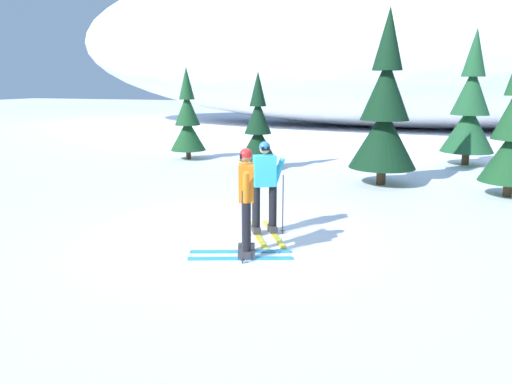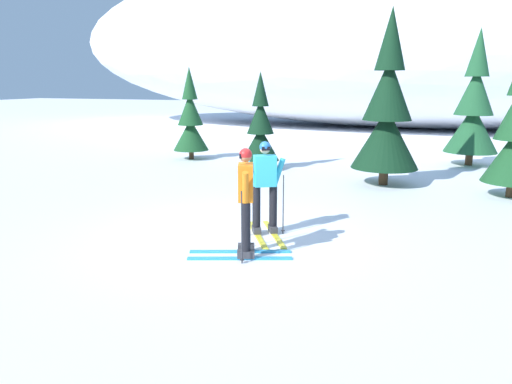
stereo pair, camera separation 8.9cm
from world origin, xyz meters
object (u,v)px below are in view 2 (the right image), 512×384
object	(u,v)px
skier_cyan_jacket	(265,187)
pine_tree_center	(387,113)
pine_tree_far_left	(190,121)
pine_tree_center_left	(260,129)
pine_tree_center_right	(474,109)
skier_orange_jacket	(245,200)

from	to	relation	value
skier_cyan_jacket	pine_tree_center	xyz separation A→B (m)	(1.68, 5.43, 1.07)
pine_tree_center	pine_tree_far_left	bearing A→B (deg)	161.64
pine_tree_center_left	pine_tree_center_right	size ratio (longest dim) A/B	0.69
pine_tree_center_left	pine_tree_center	xyz separation A→B (m)	(4.01, -1.08, 0.68)
pine_tree_center_right	skier_cyan_jacket	bearing A→B (deg)	-113.09
skier_cyan_jacket	pine_tree_far_left	xyz separation A→B (m)	(-5.49, 7.81, 0.48)
pine_tree_center	pine_tree_center_left	bearing A→B (deg)	164.93
pine_tree_far_left	skier_cyan_jacket	bearing A→B (deg)	-54.90
skier_cyan_jacket	pine_tree_center_right	size ratio (longest dim) A/B	0.39
skier_orange_jacket	pine_tree_center	world-z (taller)	pine_tree_center
pine_tree_center	pine_tree_center_right	bearing A→B (deg)	60.22
pine_tree_center_left	pine_tree_center	bearing A→B (deg)	-15.07
pine_tree_center_left	pine_tree_center	distance (m)	4.21
skier_orange_jacket	pine_tree_center_right	bearing A→B (deg)	69.66
pine_tree_center	skier_cyan_jacket	bearing A→B (deg)	-107.24
skier_orange_jacket	pine_tree_far_left	bearing A→B (deg)	121.59
skier_cyan_jacket	pine_tree_far_left	size ratio (longest dim) A/B	0.53
skier_orange_jacket	pine_tree_center_left	xyz separation A→B (m)	(-2.41, 7.76, 0.37)
pine_tree_far_left	pine_tree_center_left	world-z (taller)	pine_tree_far_left
skier_cyan_jacket	pine_tree_center	size ratio (longest dim) A/B	0.37
pine_tree_far_left	pine_tree_center	size ratio (longest dim) A/B	0.70
pine_tree_far_left	pine_tree_center	xyz separation A→B (m)	(7.18, -2.38, 0.59)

